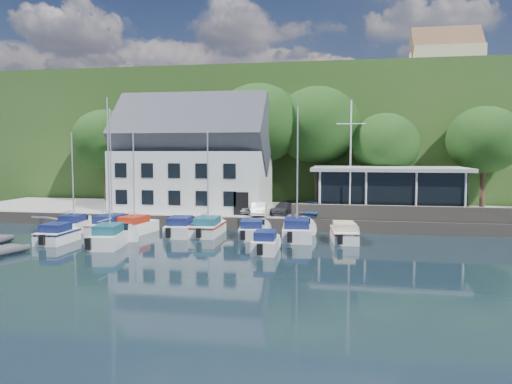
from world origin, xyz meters
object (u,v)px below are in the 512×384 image
boat_r2_1 (109,178)px  boat_r1_5 (252,229)px  car_dgrey (285,208)px  boat_r2_3 (266,241)px  car_silver (252,207)px  harbor_building (193,163)px  dinghy_1 (1,250)px  boat_r1_2 (134,178)px  car_blue (314,208)px  boat_r1_7 (344,231)px  boat_r1_1 (111,175)px  flagpole (350,159)px  boat_r1_6 (297,175)px  boat_r2_0 (57,233)px  car_white (259,209)px  club_pavilion (388,190)px  boat_r1_0 (73,178)px  boat_r1_4 (208,179)px  boat_r1_3 (181,226)px

boat_r2_1 → boat_r1_5: bearing=20.3°
car_dgrey → boat_r2_3: (0.22, -11.64, -0.83)m
car_silver → car_dgrey: 2.92m
harbor_building → dinghy_1: 20.11m
car_silver → boat_r1_2: size_ratio=0.40×
car_blue → boat_r1_7: 6.56m
boat_r1_5 → boat_r2_3: bearing=-78.0°
boat_r1_1 → boat_r1_7: 18.52m
car_dgrey → boat_r1_5: (-1.65, -6.60, -0.85)m
flagpole → harbor_building: bearing=164.9°
flagpole → boat_r1_5: flagpole is taller
car_silver → boat_r1_6: size_ratio=0.36×
boat_r2_0 → boat_r2_3: (15.14, -0.52, 0.00)m
car_silver → car_white: bearing=-51.5°
car_white → boat_r1_2: bearing=-156.5°
flagpole → club_pavilion: bearing=46.5°
boat_r1_0 → boat_r1_5: bearing=-5.5°
harbor_building → car_white: (7.01, -3.81, -3.77)m
boat_r1_4 → boat_r1_5: (3.60, -0.63, -3.70)m
club_pavilion → boat_r1_1: bearing=-158.0°
boat_r1_4 → boat_r1_5: size_ratio=1.67×
car_blue → boat_r1_4: boat_r1_4 is taller
harbor_building → boat_r1_4: 9.48m
boat_r1_7 → boat_r2_0: (-20.09, -4.40, 0.00)m
car_white → car_blue: size_ratio=0.91×
boat_r2_0 → boat_r2_3: 15.15m
club_pavilion → harbor_building: bearing=178.4°
boat_r2_0 → dinghy_1: bearing=-103.7°
flagpole → boat_r2_0: 23.29m
car_dgrey → boat_r2_1: bearing=-114.4°
boat_r1_5 → boat_r2_1: 11.04m
car_white → flagpole: size_ratio=0.36×
boat_r1_2 → boat_r2_1: size_ratio=0.93×
flagpole → boat_r1_3: 14.77m
flagpole → boat_r1_6: bearing=-126.4°
car_silver → boat_r1_0: 15.19m
boat_r2_0 → boat_r2_1: boat_r2_1 is taller
dinghy_1 → boat_r1_7: bearing=39.8°
car_dgrey → boat_r1_0: bearing=-139.7°
boat_r1_1 → boat_r2_0: boat_r1_1 is taller
boat_r1_2 → boat_r2_3: 13.03m
boat_r2_0 → club_pavilion: bearing=29.2°
boat_r1_3 → boat_r2_1: boat_r2_1 is taller
car_dgrey → car_blue: car_blue is taller
boat_r1_3 → boat_r2_3: bearing=-39.9°
harbor_building → boat_r1_6: size_ratio=1.51×
boat_r1_4 → boat_r2_3: bearing=-46.9°
boat_r1_2 → dinghy_1: boat_r1_2 is taller
car_dgrey → dinghy_1: car_dgrey is taller
boat_r1_5 → dinghy_1: boat_r1_5 is taller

